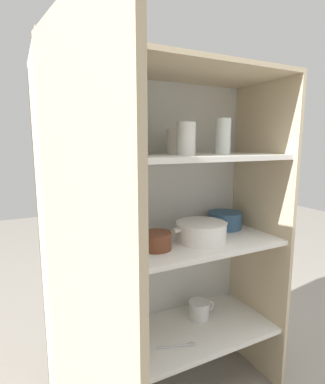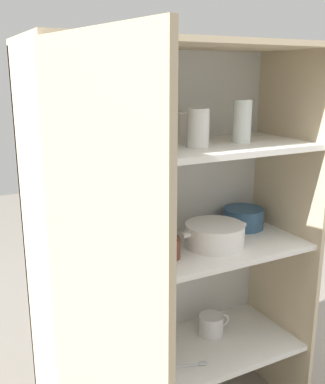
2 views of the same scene
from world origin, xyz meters
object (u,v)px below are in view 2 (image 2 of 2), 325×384
at_px(plate_stack_white, 97,249).
at_px(mixing_bowl_large, 243,217).
at_px(coffee_mug_primary, 102,360).
at_px(casserole_dish, 215,235).
at_px(wine_bottle, 133,109).
at_px(serving_bowl_small, 162,247).

xyz_separation_m(plate_stack_white, mixing_bowl_large, (0.63, 0.05, -0.00)).
xyz_separation_m(plate_stack_white, coffee_mug_primary, (0.00, 0.00, -0.41)).
xyz_separation_m(plate_stack_white, casserole_dish, (0.42, -0.06, -0.00)).
bearing_deg(plate_stack_white, mixing_bowl_large, 4.77).
height_order(wine_bottle, mixing_bowl_large, wine_bottle).
xyz_separation_m(plate_stack_white, serving_bowl_small, (0.20, -0.06, -0.01)).
xyz_separation_m(mixing_bowl_large, coffee_mug_primary, (-0.62, -0.05, -0.41)).
distance_m(plate_stack_white, coffee_mug_primary, 0.41).
height_order(plate_stack_white, serving_bowl_small, plate_stack_white).
relative_size(mixing_bowl_large, serving_bowl_small, 1.30).
height_order(wine_bottle, casserole_dish, wine_bottle).
relative_size(wine_bottle, plate_stack_white, 1.09).
distance_m(plate_stack_white, mixing_bowl_large, 0.63).
bearing_deg(plate_stack_white, wine_bottle, 25.02).
distance_m(wine_bottle, casserole_dish, 0.52).
bearing_deg(serving_bowl_small, mixing_bowl_large, 15.09).
distance_m(casserole_dish, coffee_mug_primary, 0.59).
bearing_deg(casserole_dish, coffee_mug_primary, 172.10).
height_order(mixing_bowl_large, coffee_mug_primary, mixing_bowl_large).
bearing_deg(coffee_mug_primary, plate_stack_white, -131.39).
distance_m(serving_bowl_small, casserole_dish, 0.21).
bearing_deg(mixing_bowl_large, coffee_mug_primary, -175.43).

